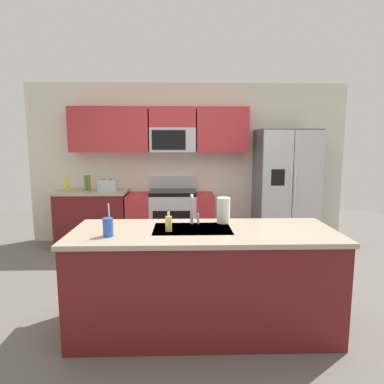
# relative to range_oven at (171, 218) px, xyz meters

# --- Properties ---
(ground_plane) EXTENTS (9.00, 9.00, 0.00)m
(ground_plane) POSITION_rel_range_oven_xyz_m (0.28, -1.80, -0.44)
(ground_plane) COLOR #66605B
(ground_plane) RESTS_ON ground
(kitchen_wall_unit) EXTENTS (5.20, 0.43, 2.60)m
(kitchen_wall_unit) POSITION_rel_range_oven_xyz_m (0.13, 0.28, 1.03)
(kitchen_wall_unit) COLOR silver
(kitchen_wall_unit) RESTS_ON ground
(back_counter) EXTENTS (1.10, 0.63, 0.90)m
(back_counter) POSITION_rel_range_oven_xyz_m (-1.24, -0.00, 0.01)
(back_counter) COLOR maroon
(back_counter) RESTS_ON ground
(range_oven) EXTENTS (1.36, 0.61, 1.10)m
(range_oven) POSITION_rel_range_oven_xyz_m (0.00, 0.00, 0.00)
(range_oven) COLOR #B7BABF
(range_oven) RESTS_ON ground
(refrigerator) EXTENTS (0.90, 0.76, 1.85)m
(refrigerator) POSITION_rel_range_oven_xyz_m (1.80, -0.07, 0.48)
(refrigerator) COLOR #4C4F54
(refrigerator) RESTS_ON ground
(island_counter) EXTENTS (2.28, 0.87, 0.90)m
(island_counter) POSITION_rel_range_oven_xyz_m (0.37, -2.44, 0.01)
(island_counter) COLOR maroon
(island_counter) RESTS_ON ground
(toaster) EXTENTS (0.28, 0.16, 0.18)m
(toaster) POSITION_rel_range_oven_xyz_m (-0.98, -0.05, 0.55)
(toaster) COLOR #B7BABF
(toaster) RESTS_ON back_counter
(pepper_mill) EXTENTS (0.05, 0.05, 0.24)m
(pepper_mill) POSITION_rel_range_oven_xyz_m (-1.28, -0.00, 0.58)
(pepper_mill) COLOR brown
(pepper_mill) RESTS_ON back_counter
(bottle_yellow) EXTENTS (0.06, 0.06, 0.21)m
(bottle_yellow) POSITION_rel_range_oven_xyz_m (-1.62, -0.01, 0.56)
(bottle_yellow) COLOR yellow
(bottle_yellow) RESTS_ON back_counter
(bottle_green) EXTENTS (0.06, 0.06, 0.24)m
(bottle_green) POSITION_rel_range_oven_xyz_m (-1.33, 0.03, 0.58)
(bottle_green) COLOR green
(bottle_green) RESTS_ON back_counter
(sink_faucet) EXTENTS (0.08, 0.21, 0.28)m
(sink_faucet) POSITION_rel_range_oven_xyz_m (0.28, -2.25, 0.62)
(sink_faucet) COLOR #B7BABF
(sink_faucet) RESTS_ON island_counter
(drink_cup_blue) EXTENTS (0.08, 0.08, 0.27)m
(drink_cup_blue) POSITION_rel_range_oven_xyz_m (-0.41, -2.61, 0.53)
(drink_cup_blue) COLOR blue
(drink_cup_blue) RESTS_ON island_counter
(soap_dispenser) EXTENTS (0.06, 0.06, 0.17)m
(soap_dispenser) POSITION_rel_range_oven_xyz_m (0.07, -2.47, 0.53)
(soap_dispenser) COLOR #D8CC66
(soap_dispenser) RESTS_ON island_counter
(paper_towel_roll) EXTENTS (0.12, 0.12, 0.24)m
(paper_towel_roll) POSITION_rel_range_oven_xyz_m (0.58, -2.18, 0.58)
(paper_towel_roll) COLOR white
(paper_towel_roll) RESTS_ON island_counter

